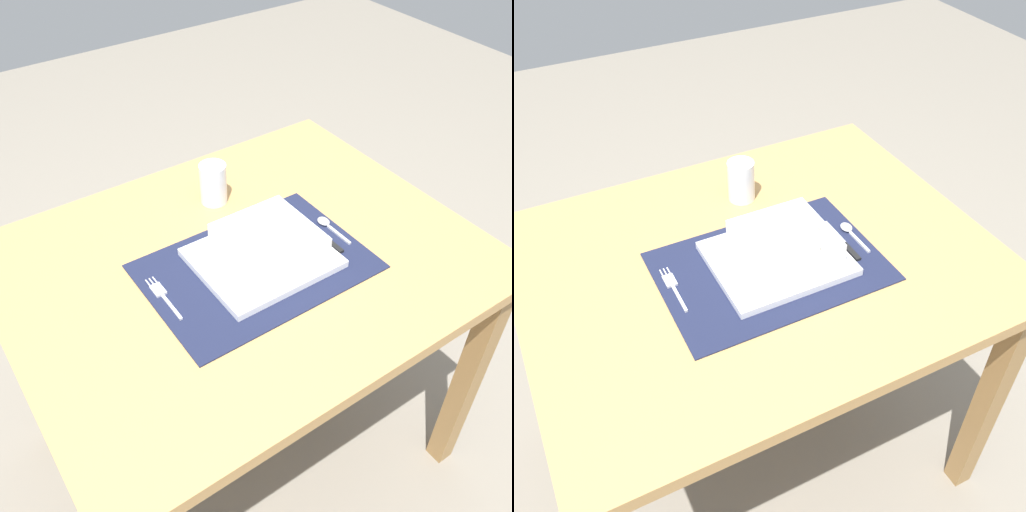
{
  "view_description": "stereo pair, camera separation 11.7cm",
  "coord_description": "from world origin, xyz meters",
  "views": [
    {
      "loc": [
        -0.49,
        -0.77,
        1.53
      ],
      "look_at": [
        0.01,
        -0.04,
        0.75
      ],
      "focal_mm": 40.67,
      "sensor_mm": 36.0,
      "label": 1
    },
    {
      "loc": [
        -0.39,
        -0.83,
        1.53
      ],
      "look_at": [
        0.01,
        -0.04,
        0.75
      ],
      "focal_mm": 40.67,
      "sensor_mm": 36.0,
      "label": 2
    }
  ],
  "objects": [
    {
      "name": "dining_table",
      "position": [
        0.0,
        0.0,
        0.63
      ],
      "size": [
        0.98,
        0.78,
        0.72
      ],
      "color": "#B2844C",
      "rests_on": "ground"
    },
    {
      "name": "butter_knife",
      "position": [
        0.18,
        -0.05,
        0.73
      ],
      "size": [
        0.01,
        0.14,
        0.01
      ],
      "rotation": [
        0.0,
        0.0,
        0.05
      ],
      "color": "black",
      "rests_on": "placemat"
    },
    {
      "name": "placemat",
      "position": [
        0.01,
        -0.04,
        0.73
      ],
      "size": [
        0.45,
        0.32,
        0.0
      ],
      "primitive_type": "cube",
      "color": "#191E38",
      "rests_on": "dining_table"
    },
    {
      "name": "spoon",
      "position": [
        0.21,
        -0.02,
        0.73
      ],
      "size": [
        0.02,
        0.11,
        0.01
      ],
      "rotation": [
        0.0,
        0.0,
        0.06
      ],
      "color": "silver",
      "rests_on": "placemat"
    },
    {
      "name": "fork",
      "position": [
        -0.19,
        -0.01,
        0.73
      ],
      "size": [
        0.02,
        0.13,
        0.0
      ],
      "rotation": [
        0.0,
        0.0,
        0.07
      ],
      "color": "silver",
      "rests_on": "placemat"
    },
    {
      "name": "serving_plate",
      "position": [
        0.03,
        -0.04,
        0.74
      ],
      "size": [
        0.27,
        0.23,
        0.02
      ],
      "primitive_type": "cube",
      "color": "white",
      "rests_on": "placemat"
    },
    {
      "name": "porridge_bowl",
      "position": [
        0.04,
        -0.03,
        0.76
      ],
      "size": [
        0.18,
        0.18,
        0.05
      ],
      "color": "white",
      "rests_on": "serving_plate"
    },
    {
      "name": "drinking_glass",
      "position": [
        0.06,
        0.21,
        0.77
      ],
      "size": [
        0.06,
        0.06,
        0.1
      ],
      "color": "white",
      "rests_on": "dining_table"
    },
    {
      "name": "ground_plane",
      "position": [
        0.0,
        0.0,
        0.0
      ],
      "size": [
        6.0,
        6.0,
        0.0
      ],
      "primitive_type": "plane",
      "color": "gray"
    }
  ]
}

